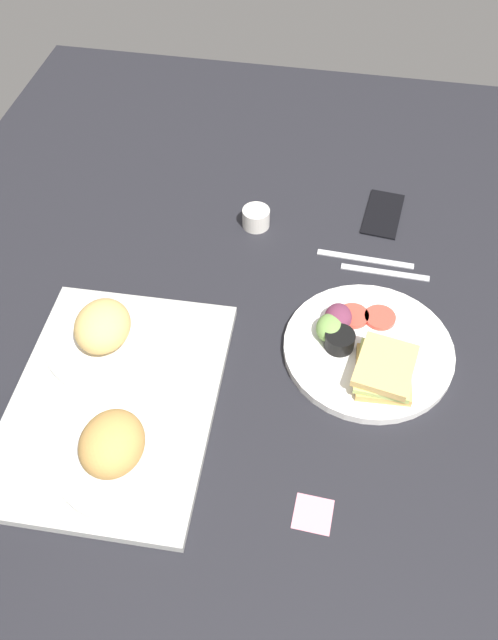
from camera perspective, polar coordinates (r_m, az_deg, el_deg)
The scene contains 10 objects.
ground_plane at distance 117.57cm, azimuth 1.26°, elevation -2.66°, with size 190.00×150.00×3.00cm, color black.
serving_tray at distance 110.88cm, azimuth -11.55°, elevation -6.85°, with size 45.00×33.00×1.60cm, color #B2B2AD.
bread_plate_near at distance 101.42cm, azimuth -11.28°, elevation -10.85°, with size 21.09×21.09×8.93cm.
bread_plate_far at distance 114.55cm, azimuth -12.51°, elevation -1.14°, with size 19.57×19.57×8.75cm.
plate_with_salad at distance 115.56cm, azimuth 10.09°, elevation -2.48°, with size 29.50×29.50×5.40cm.
espresso_cup at distance 136.74cm, azimuth 0.61°, elevation 8.81°, with size 5.60×5.60×4.00cm, color silver.
fork at distance 130.58cm, azimuth 11.66°, elevation 4.07°, with size 17.00×1.40×0.50cm, color #B7B7BC.
knife at distance 132.49cm, azimuth 10.00°, elevation 5.23°, with size 19.00×1.40×0.50cm, color #B7B7BC.
cell_phone at distance 143.08cm, azimuth 11.50°, elevation 9.02°, with size 14.40×7.20×0.80cm, color black.
sticky_note at distance 100.63cm, azimuth 5.54°, elevation -16.32°, with size 5.60×5.60×0.12cm, color pink.
Camera 1 is at (-70.84, -10.34, 91.77)cm, focal length 37.08 mm.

